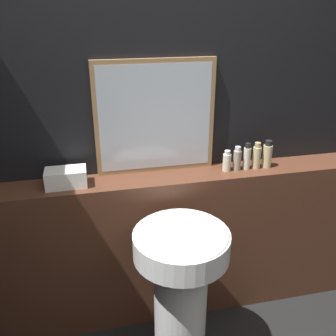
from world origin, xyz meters
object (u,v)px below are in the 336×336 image
at_px(pedestal_sink, 181,286).
at_px(conditioner_bottle, 237,159).
at_px(hand_soap_bottle, 267,155).
at_px(body_wash_bottle, 257,156).
at_px(mirror, 155,118).
at_px(towel_stack, 66,178).
at_px(lotion_bottle, 247,157).
at_px(shampoo_bottle, 227,161).

bearing_deg(pedestal_sink, conditioner_bottle, 43.29).
bearing_deg(hand_soap_bottle, pedestal_sink, -146.65).
xyz_separation_m(body_wash_bottle, hand_soap_bottle, (0.07, 0.00, 0.00)).
height_order(mirror, conditioner_bottle, mirror).
relative_size(towel_stack, lotion_bottle, 1.35).
bearing_deg(lotion_bottle, pedestal_sink, -140.37).
bearing_deg(towel_stack, body_wash_bottle, 0.00).
bearing_deg(conditioner_bottle, shampoo_bottle, 180.00).
xyz_separation_m(towel_stack, lotion_bottle, (1.05, 0.00, 0.03)).
distance_m(mirror, hand_soap_bottle, 0.72).
bearing_deg(towel_stack, lotion_bottle, 0.00).
bearing_deg(conditioner_bottle, pedestal_sink, -136.71).
height_order(conditioner_bottle, body_wash_bottle, body_wash_bottle).
distance_m(shampoo_bottle, body_wash_bottle, 0.19).
bearing_deg(body_wash_bottle, shampoo_bottle, 180.00).
height_order(mirror, hand_soap_bottle, mirror).
height_order(pedestal_sink, lotion_bottle, lotion_bottle).
xyz_separation_m(pedestal_sink, lotion_bottle, (0.51, 0.42, 0.52)).
height_order(pedestal_sink, hand_soap_bottle, hand_soap_bottle).
xyz_separation_m(mirror, body_wash_bottle, (0.60, -0.10, -0.25)).
distance_m(pedestal_sink, shampoo_bottle, 0.76).
bearing_deg(hand_soap_bottle, lotion_bottle, 180.00).
bearing_deg(pedestal_sink, mirror, 92.73).
xyz_separation_m(shampoo_bottle, lotion_bottle, (0.13, -0.00, 0.02)).
bearing_deg(pedestal_sink, hand_soap_bottle, 33.35).
bearing_deg(mirror, towel_stack, -169.24).
xyz_separation_m(conditioner_bottle, hand_soap_bottle, (0.19, 0.00, 0.01)).
relative_size(conditioner_bottle, hand_soap_bottle, 0.87).
distance_m(pedestal_sink, mirror, 0.93).
bearing_deg(conditioner_bottle, mirror, 168.26).
bearing_deg(body_wash_bottle, towel_stack, 180.00).
xyz_separation_m(conditioner_bottle, body_wash_bottle, (0.12, 0.00, 0.01)).
relative_size(mirror, lotion_bottle, 4.22).
xyz_separation_m(mirror, lotion_bottle, (0.53, -0.10, -0.25)).
xyz_separation_m(shampoo_bottle, body_wash_bottle, (0.19, -0.00, 0.02)).
relative_size(towel_stack, body_wash_bottle, 1.35).
distance_m(conditioner_bottle, body_wash_bottle, 0.12).
height_order(mirror, towel_stack, mirror).
height_order(pedestal_sink, shampoo_bottle, shampoo_bottle).
xyz_separation_m(mirror, towel_stack, (-0.52, -0.10, -0.28)).
distance_m(body_wash_bottle, hand_soap_bottle, 0.07).
relative_size(towel_stack, conditioner_bottle, 1.49).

